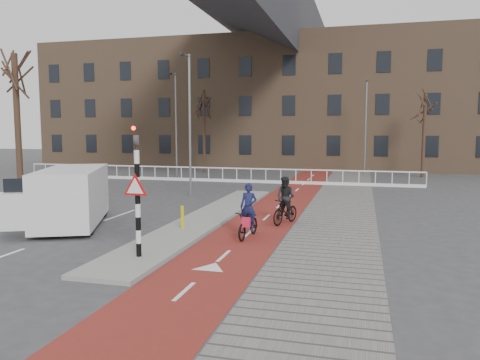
# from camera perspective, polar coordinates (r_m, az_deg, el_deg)

# --- Properties ---
(ground) EXTENTS (120.00, 120.00, 0.00)m
(ground) POSITION_cam_1_polar(r_m,az_deg,el_deg) (14.71, -6.53, -7.81)
(ground) COLOR #38383A
(ground) RESTS_ON ground
(bike_lane) EXTENTS (2.50, 60.00, 0.01)m
(bike_lane) POSITION_cam_1_polar(r_m,az_deg,el_deg) (23.85, 5.65, -2.40)
(bike_lane) COLOR maroon
(bike_lane) RESTS_ON ground
(sidewalk) EXTENTS (3.00, 60.00, 0.01)m
(sidewalk) POSITION_cam_1_polar(r_m,az_deg,el_deg) (23.57, 12.39, -2.61)
(sidewalk) COLOR slate
(sidewalk) RESTS_ON ground
(curb_island) EXTENTS (1.80, 16.00, 0.12)m
(curb_island) POSITION_cam_1_polar(r_m,az_deg,el_deg) (18.60, -4.06, -4.64)
(curb_island) COLOR gray
(curb_island) RESTS_ON ground
(traffic_signal) EXTENTS (0.80, 0.80, 3.68)m
(traffic_signal) POSITION_cam_1_polar(r_m,az_deg,el_deg) (12.77, -12.44, -0.96)
(traffic_signal) COLOR black
(traffic_signal) RESTS_ON curb_island
(bollard) EXTENTS (0.12, 0.12, 0.80)m
(bollard) POSITION_cam_1_polar(r_m,az_deg,el_deg) (16.40, -7.04, -4.51)
(bollard) COLOR gold
(bollard) RESTS_ON curb_island
(cyclist_near) EXTENTS (0.76, 1.75, 1.80)m
(cyclist_near) POSITION_cam_1_polar(r_m,az_deg,el_deg) (15.34, 1.04, -4.86)
(cyclist_near) COLOR black
(cyclist_near) RESTS_ON bike_lane
(cyclist_far) EXTENTS (1.06, 1.69, 1.78)m
(cyclist_far) POSITION_cam_1_polar(r_m,az_deg,el_deg) (17.62, 5.56, -2.99)
(cyclist_far) COLOR black
(cyclist_far) RESTS_ON bike_lane
(van) EXTENTS (3.76, 5.30, 2.12)m
(van) POSITION_cam_1_polar(r_m,az_deg,el_deg) (18.31, -19.78, -1.82)
(van) COLOR silver
(van) RESTS_ON ground
(railing) EXTENTS (28.00, 0.10, 0.99)m
(railing) POSITION_cam_1_polar(r_m,az_deg,el_deg) (32.13, -3.85, 0.37)
(railing) COLOR silver
(railing) RESTS_ON ground
(townhouse_row) EXTENTS (46.00, 10.00, 15.90)m
(townhouse_row) POSITION_cam_1_polar(r_m,az_deg,el_deg) (46.22, 4.56, 11.44)
(townhouse_row) COLOR #7F6047
(townhouse_row) RESTS_ON ground
(tree_left) EXTENTS (0.32, 0.32, 7.38)m
(tree_left) POSITION_cam_1_polar(r_m,az_deg,el_deg) (26.70, -25.47, 5.89)
(tree_left) COLOR #311F16
(tree_left) RESTS_ON ground
(tree_mid) EXTENTS (0.24, 0.24, 6.76)m
(tree_mid) POSITION_cam_1_polar(r_m,az_deg,el_deg) (38.83, -4.40, 5.91)
(tree_mid) COLOR #311F16
(tree_mid) RESTS_ON ground
(tree_right) EXTENTS (0.26, 0.26, 6.15)m
(tree_right) POSITION_cam_1_polar(r_m,az_deg,el_deg) (37.39, 21.51, 5.02)
(tree_right) COLOR #311F16
(tree_right) RESTS_ON ground
(streetlight_near) EXTENTS (0.12, 0.12, 7.44)m
(streetlight_near) POSITION_cam_1_polar(r_m,az_deg,el_deg) (24.95, -6.13, 6.53)
(streetlight_near) COLOR slate
(streetlight_near) RESTS_ON ground
(streetlight_left) EXTENTS (0.12, 0.12, 7.77)m
(streetlight_left) POSITION_cam_1_polar(r_m,az_deg,el_deg) (36.19, -7.79, 6.65)
(streetlight_left) COLOR slate
(streetlight_left) RESTS_ON ground
(streetlight_right) EXTENTS (0.12, 0.12, 7.29)m
(streetlight_right) POSITION_cam_1_polar(r_m,az_deg,el_deg) (37.31, 15.07, 6.11)
(streetlight_right) COLOR slate
(streetlight_right) RESTS_ON ground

